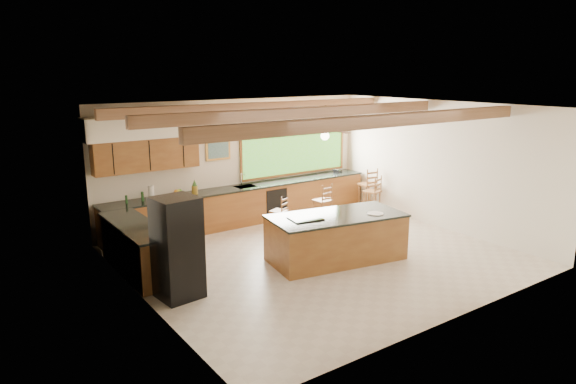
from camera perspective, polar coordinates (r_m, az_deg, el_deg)
ground at (r=10.46m, az=3.51°, el=-7.18°), size 7.20×7.20×0.00m
room_shell at (r=10.32m, az=0.68°, el=5.27°), size 7.27×6.54×3.02m
counter_run at (r=11.90m, az=-7.16°, el=-2.35°), size 7.12×3.10×1.26m
island at (r=10.19m, az=5.37°, el=-5.03°), size 2.82×1.68×0.94m
refrigerator at (r=8.58m, az=-12.18°, el=-6.10°), size 0.73×0.71×1.70m
bar_stool_a at (r=11.53m, az=-0.86°, el=-2.25°), size 0.45×0.45×0.95m
bar_stool_b at (r=12.23m, az=4.00°, el=-1.07°), size 0.39×0.39×1.05m
bar_stool_c at (r=13.29m, az=9.48°, el=-0.03°), size 0.47×0.47×1.06m
bar_stool_d at (r=13.83m, az=9.03°, el=0.74°), size 0.46×0.46×1.15m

